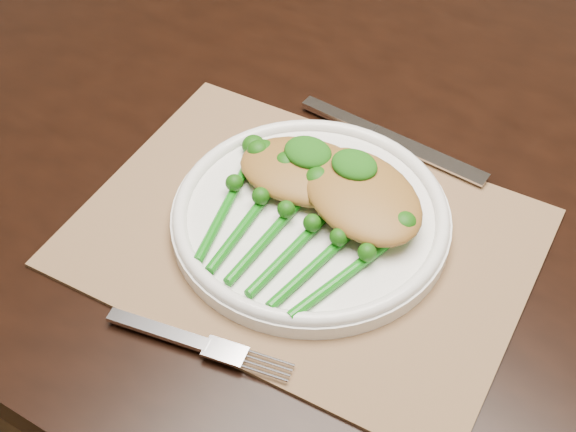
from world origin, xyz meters
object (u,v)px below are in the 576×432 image
Objects in this scene: dinner_plate at (311,216)px; broccolini_bundle at (286,237)px; chicken_fillet_left at (305,171)px; dining_table at (361,338)px; placemat at (303,237)px.

broccolini_bundle is (0.00, -0.04, 0.01)m from dinner_plate.
dinner_plate is 2.02× the size of chicken_fillet_left.
broccolini_bundle reaches higher than dining_table.
chicken_fillet_left is at bearing 112.33° from broccolini_bundle.
dining_table is at bearing 92.51° from dinner_plate.
dining_table is 0.42m from chicken_fillet_left.
placemat is 0.02m from dinner_plate.
dinner_plate reaches higher than dining_table.
dining_table is 3.88× the size of placemat.
dinner_plate is at bearing -62.63° from chicken_fillet_left.
dinner_plate is at bearing -93.31° from dining_table.
chicken_fillet_left is 0.08m from broccolini_bundle.
dinner_plate is (-0.00, 0.02, 0.01)m from placemat.
broccolini_bundle is at bearing -93.28° from dining_table.
dinner_plate is 0.05m from chicken_fillet_left.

